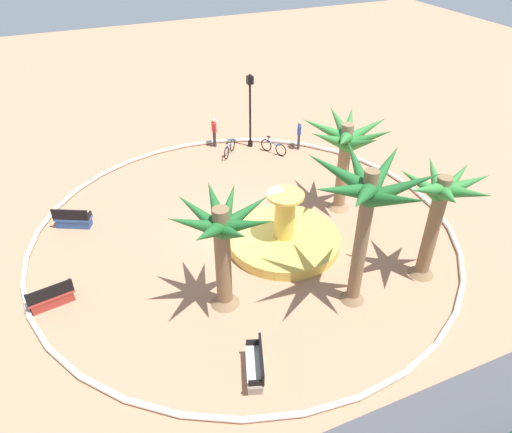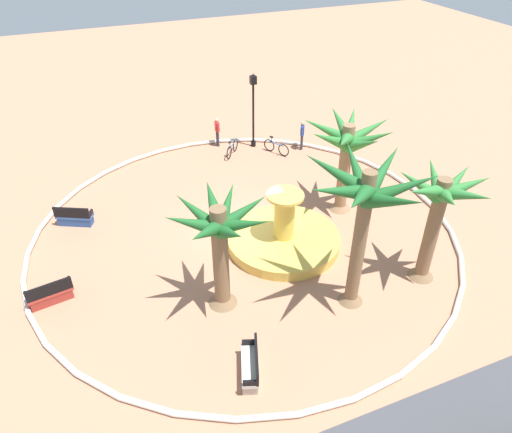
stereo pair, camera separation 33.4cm
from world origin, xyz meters
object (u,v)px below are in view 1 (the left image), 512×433
(bench_north, at_px, (255,367))
(person_cyclist_photo, at_px, (299,133))
(palm_tree_mid_plaza, at_px, (440,204))
(palm_tree_near_fountain, at_px, (346,145))
(bench_west, at_px, (73,220))
(bicycle_red_frame, at_px, (229,149))
(bench_east, at_px, (51,298))
(palm_tree_far_side, at_px, (222,234))
(fountain, at_px, (284,237))
(lamppost, at_px, (250,105))
(bicycle_by_lamppost, at_px, (273,147))
(palm_tree_by_curb, at_px, (366,202))
(person_cyclist_helmet, at_px, (214,131))

(bench_north, height_order, person_cyclist_photo, person_cyclist_photo)
(palm_tree_mid_plaza, bearing_deg, palm_tree_near_fountain, -84.35)
(bench_west, bearing_deg, bench_north, 112.61)
(bicycle_red_frame, relative_size, person_cyclist_photo, 0.81)
(bench_east, xyz_separation_m, person_cyclist_photo, (-13.90, -7.62, 0.60))
(bicycle_red_frame, bearing_deg, palm_tree_near_fountain, 111.87)
(palm_tree_near_fountain, distance_m, palm_tree_far_side, 7.98)
(palm_tree_far_side, bearing_deg, person_cyclist_photo, -129.29)
(bench_west, bearing_deg, palm_tree_near_fountain, 164.00)
(fountain, distance_m, lamppost, 9.60)
(fountain, bearing_deg, lamppost, -104.03)
(bench_east, bearing_deg, lamppost, -141.89)
(lamppost, bearing_deg, palm_tree_near_fountain, 99.93)
(lamppost, bearing_deg, bicycle_by_lamppost, 121.99)
(palm_tree_by_curb, relative_size, bicycle_by_lamppost, 3.72)
(fountain, distance_m, palm_tree_mid_plaza, 6.36)
(palm_tree_near_fountain, bearing_deg, palm_tree_by_curb, 62.98)
(palm_tree_near_fountain, distance_m, bicycle_red_frame, 8.13)
(bicycle_red_frame, bearing_deg, person_cyclist_helmet, -73.90)
(palm_tree_mid_plaza, distance_m, lamppost, 13.08)
(bench_north, bearing_deg, bicycle_by_lamppost, -117.05)
(palm_tree_far_side, relative_size, bench_west, 2.65)
(palm_tree_by_curb, xyz_separation_m, person_cyclist_helmet, (0.47, -13.83, -3.30))
(bench_east, relative_size, person_cyclist_photo, 0.98)
(fountain, xyz_separation_m, palm_tree_far_side, (3.45, 2.27, 2.76))
(palm_tree_far_side, relative_size, bench_north, 2.61)
(palm_tree_by_curb, distance_m, bicycle_red_frame, 13.04)
(palm_tree_far_side, distance_m, bench_west, 8.83)
(bench_north, bearing_deg, palm_tree_mid_plaza, -167.56)
(bicycle_red_frame, height_order, person_cyclist_photo, person_cyclist_photo)
(palm_tree_by_curb, xyz_separation_m, bicycle_by_lamppost, (-2.27, -11.66, -3.88))
(bench_east, height_order, lamppost, lamppost)
(palm_tree_far_side, bearing_deg, palm_tree_mid_plaza, 168.20)
(fountain, height_order, palm_tree_by_curb, palm_tree_by_curb)
(bicycle_by_lamppost, bearing_deg, palm_tree_by_curb, 78.99)
(person_cyclist_photo, bearing_deg, palm_tree_mid_plaza, 87.21)
(fountain, height_order, palm_tree_far_side, palm_tree_far_side)
(lamppost, height_order, bicycle_by_lamppost, lamppost)
(person_cyclist_helmet, bearing_deg, bicycle_red_frame, 106.10)
(bench_east, height_order, bicycle_by_lamppost, bench_east)
(fountain, height_order, person_cyclist_helmet, fountain)
(palm_tree_by_curb, xyz_separation_m, palm_tree_far_side, (4.30, -1.67, -1.16))
(fountain, bearing_deg, person_cyclist_photo, -121.39)
(bench_north, bearing_deg, person_cyclist_helmet, -104.66)
(fountain, distance_m, palm_tree_near_fountain, 4.87)
(palm_tree_near_fountain, relative_size, person_cyclist_photo, 2.67)
(bench_north, xyz_separation_m, person_cyclist_helmet, (-4.05, -15.47, 0.61))
(bicycle_red_frame, relative_size, bicycle_by_lamppost, 0.89)
(bicycle_by_lamppost, xyz_separation_m, person_cyclist_photo, (-1.58, 0.04, 0.56))
(palm_tree_mid_plaza, bearing_deg, person_cyclist_helmet, -74.72)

